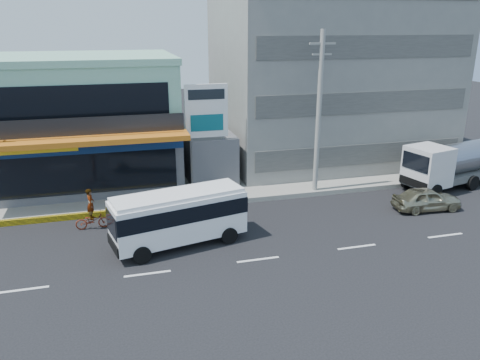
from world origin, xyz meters
name	(u,v)px	position (x,y,z in m)	size (l,w,h in m)	color
ground	(258,260)	(0.00, 0.00, 0.00)	(120.00, 120.00, 0.00)	black
sidewalk	(288,183)	(5.00, 9.50, 0.15)	(70.00, 5.00, 0.30)	gray
shop_building	(82,123)	(-8.00, 13.95, 4.00)	(12.40, 11.70, 8.00)	#4C4B51
concrete_building	(328,69)	(10.00, 15.00, 7.00)	(16.00, 12.00, 14.00)	gray
gap_structure	(207,155)	(0.00, 12.00, 1.75)	(3.00, 6.00, 3.50)	#4C4B51
satellite_dish	(209,132)	(0.00, 11.00, 3.58)	(1.50, 1.50, 0.15)	slate
billboard	(207,117)	(-0.50, 9.20, 4.93)	(2.60, 0.18, 6.90)	gray
utility_pole_near	(319,114)	(6.00, 7.40, 5.15)	(1.60, 0.30, 10.00)	#999993
minibus	(179,214)	(-3.23, 2.48, 1.61)	(6.73, 3.44, 2.69)	white
sedan	(427,199)	(11.19, 3.32, 0.67)	(1.57, 3.91, 1.33)	tan
tanker_truck	(452,163)	(15.21, 6.42, 1.61)	(7.94, 3.95, 3.01)	silver
motorcycle_rider	(92,216)	(-7.42, 5.55, 0.73)	(1.74, 0.64, 2.22)	#621F0E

